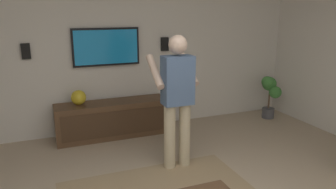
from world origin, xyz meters
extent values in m
cube|color=silver|center=(3.10, 0.00, 1.43)|extent=(0.10, 6.61, 2.87)
cube|color=#513823|center=(2.77, 0.06, 0.28)|extent=(0.44, 1.70, 0.55)
cube|color=#412C1C|center=(2.55, 0.06, 0.28)|extent=(0.01, 1.56, 0.39)
cube|color=black|center=(3.01, 0.06, 1.36)|extent=(0.05, 1.02, 0.58)
cube|color=#1989D7|center=(2.99, 0.06, 1.36)|extent=(0.01, 0.96, 0.52)
cylinder|color=#C6B793|center=(1.47, -0.58, 0.41)|extent=(0.14, 0.14, 0.82)
cylinder|color=#C6B793|center=(1.47, -0.38, 0.41)|extent=(0.14, 0.14, 0.82)
cube|color=slate|center=(1.47, -0.48, 1.11)|extent=(0.22, 0.36, 0.58)
sphere|color=beige|center=(1.47, -0.48, 1.53)|extent=(0.22, 0.22, 0.22)
cylinder|color=beige|center=(1.65, -0.70, 1.20)|extent=(0.48, 0.09, 0.37)
cylinder|color=beige|center=(1.65, -0.26, 1.20)|extent=(0.48, 0.09, 0.37)
cube|color=white|center=(1.85, -0.48, 1.10)|extent=(0.04, 0.05, 0.16)
cylinder|color=#4C4C51|center=(2.60, -2.76, 0.09)|extent=(0.22, 0.22, 0.18)
cylinder|color=brown|center=(2.60, -2.76, 0.33)|extent=(0.03, 0.03, 0.30)
sphere|color=#3D7F38|center=(2.58, -2.67, 0.68)|extent=(0.20, 0.20, 0.20)
sphere|color=#3D7F38|center=(2.49, -2.79, 0.50)|extent=(0.22, 0.22, 0.22)
sphere|color=#3D7F38|center=(2.64, -2.77, 0.63)|extent=(0.25, 0.25, 0.25)
sphere|color=#3D7F38|center=(2.69, -2.82, 0.61)|extent=(0.17, 0.17, 0.17)
sphere|color=gold|center=(2.81, 0.54, 0.66)|extent=(0.22, 0.22, 0.22)
cube|color=black|center=(3.02, -0.90, 1.37)|extent=(0.06, 0.12, 0.22)
cube|color=black|center=(3.02, 1.19, 1.35)|extent=(0.06, 0.12, 0.22)
camera|label=1|loc=(-1.96, 0.99, 1.92)|focal=34.62mm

